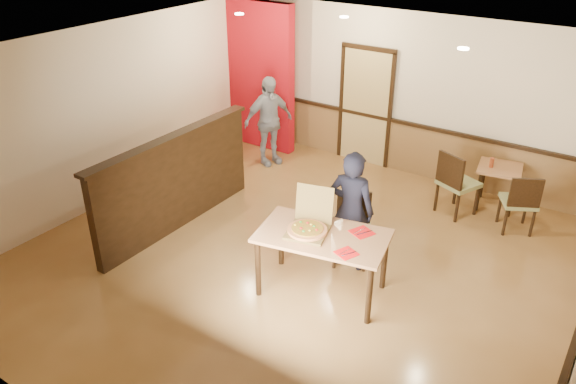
% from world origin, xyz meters
% --- Properties ---
extents(floor, '(7.00, 7.00, 0.00)m').
position_xyz_m(floor, '(0.00, 0.00, 0.00)').
color(floor, '#A67740').
rests_on(floor, ground).
extents(ceiling, '(7.00, 7.00, 0.00)m').
position_xyz_m(ceiling, '(0.00, 0.00, 2.80)').
color(ceiling, black).
rests_on(ceiling, wall_back).
extents(wall_back, '(7.00, 0.00, 7.00)m').
position_xyz_m(wall_back, '(0.00, 3.50, 1.40)').
color(wall_back, beige).
rests_on(wall_back, floor).
extents(wall_left, '(0.00, 7.00, 7.00)m').
position_xyz_m(wall_left, '(-3.50, 0.00, 1.40)').
color(wall_left, beige).
rests_on(wall_left, floor).
extents(wainscot_back, '(7.00, 0.04, 0.90)m').
position_xyz_m(wainscot_back, '(0.00, 3.47, 0.45)').
color(wainscot_back, olive).
rests_on(wainscot_back, floor).
extents(chair_rail_back, '(7.00, 0.06, 0.06)m').
position_xyz_m(chair_rail_back, '(0.00, 3.45, 0.92)').
color(chair_rail_back, black).
rests_on(chair_rail_back, wall_back).
extents(back_door, '(0.90, 0.06, 2.10)m').
position_xyz_m(back_door, '(-0.80, 3.46, 1.05)').
color(back_door, tan).
rests_on(back_door, wall_back).
extents(booth_partition, '(0.20, 3.10, 1.44)m').
position_xyz_m(booth_partition, '(-2.00, -0.20, 0.74)').
color(booth_partition, black).
rests_on(booth_partition, floor).
extents(red_accent_panel, '(1.60, 0.20, 2.78)m').
position_xyz_m(red_accent_panel, '(-2.90, 3.00, 1.40)').
color(red_accent_panel, '#9F0B15').
rests_on(red_accent_panel, floor).
extents(spot_a, '(0.14, 0.14, 0.02)m').
position_xyz_m(spot_a, '(-2.30, 1.80, 2.78)').
color(spot_a, '#FFDFB2').
rests_on(spot_a, ceiling).
extents(spot_b, '(0.14, 0.14, 0.02)m').
position_xyz_m(spot_b, '(-0.80, 2.50, 2.78)').
color(spot_b, '#FFDFB2').
rests_on(spot_b, ceiling).
extents(spot_c, '(0.14, 0.14, 0.02)m').
position_xyz_m(spot_c, '(1.40, 1.50, 2.78)').
color(spot_c, '#FFDFB2').
rests_on(spot_c, ceiling).
extents(main_table, '(1.70, 1.19, 0.83)m').
position_xyz_m(main_table, '(0.61, -0.39, 0.72)').
color(main_table, '#AB7448').
rests_on(main_table, floor).
extents(diner_chair, '(0.63, 0.63, 0.97)m').
position_xyz_m(diner_chair, '(0.58, 0.46, 0.53)').
color(diner_chair, olive).
rests_on(diner_chair, floor).
extents(side_chair_left, '(0.68, 0.68, 1.04)m').
position_xyz_m(side_chair_left, '(1.30, 2.43, 0.57)').
color(side_chair_left, olive).
rests_on(side_chair_left, floor).
extents(side_chair_right, '(0.63, 0.63, 0.94)m').
position_xyz_m(side_chair_right, '(2.26, 2.44, 0.51)').
color(side_chair_right, olive).
rests_on(side_chair_right, floor).
extents(side_table, '(0.74, 0.74, 0.69)m').
position_xyz_m(side_table, '(1.78, 3.05, 0.52)').
color(side_table, '#AB7448').
rests_on(side_table, floor).
extents(diner, '(0.66, 0.48, 1.66)m').
position_xyz_m(diner, '(0.62, 0.31, 0.83)').
color(diner, black).
rests_on(diner, floor).
extents(passerby, '(0.76, 1.05, 1.65)m').
position_xyz_m(passerby, '(-2.20, 2.39, 0.82)').
color(passerby, gray).
rests_on(passerby, floor).
extents(pizza_box, '(0.59, 0.66, 0.50)m').
position_xyz_m(pizza_box, '(0.44, -0.43, 0.90)').
color(pizza_box, brown).
rests_on(pizza_box, main_table).
extents(pizza, '(0.53, 0.53, 0.03)m').
position_xyz_m(pizza, '(0.45, -0.48, 0.88)').
color(pizza, '#C57F47').
rests_on(pizza, pizza_box).
extents(napkin_near, '(0.29, 0.29, 0.01)m').
position_xyz_m(napkin_near, '(1.04, -0.59, 0.84)').
color(napkin_near, red).
rests_on(napkin_near, main_table).
extents(napkin_far, '(0.32, 0.32, 0.01)m').
position_xyz_m(napkin_far, '(0.98, -0.09, 0.84)').
color(napkin_far, red).
rests_on(napkin_far, main_table).
extents(condiment, '(0.06, 0.06, 0.16)m').
position_xyz_m(condiment, '(1.65, 2.97, 0.77)').
color(condiment, maroon).
rests_on(condiment, side_table).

